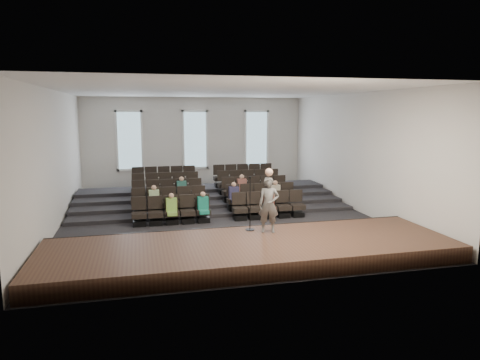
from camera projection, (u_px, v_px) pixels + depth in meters
name	position (u px, v px, depth m)	size (l,w,h in m)	color
ground	(219.00, 217.00, 17.23)	(14.00, 14.00, 0.00)	black
ceiling	(218.00, 91.00, 16.45)	(12.00, 14.00, 0.02)	white
wall_back	(195.00, 143.00, 23.58)	(12.00, 0.04, 5.00)	silver
wall_front	(273.00, 185.00, 10.10)	(12.00, 0.04, 5.00)	silver
wall_left	(55.00, 160.00, 15.46)	(0.04, 14.00, 5.00)	silver
wall_right	(357.00, 152.00, 18.23)	(0.04, 14.00, 5.00)	silver
stage	(252.00, 251.00, 12.30)	(11.80, 3.60, 0.50)	#452C1D
stage_lip	(238.00, 234.00, 14.00)	(11.80, 0.06, 0.52)	black
risers	(207.00, 198.00, 20.25)	(11.80, 4.80, 0.60)	black
seating_rows	(212.00, 194.00, 18.61)	(6.80, 4.70, 1.67)	black
windows	(195.00, 140.00, 23.49)	(8.44, 0.10, 3.24)	white
audience	(217.00, 196.00, 17.41)	(5.45, 2.64, 1.10)	#81B448
speaker	(269.00, 205.00, 13.19)	(0.63, 0.41, 1.73)	#595754
mic_stand	(250.00, 214.00, 13.47)	(0.29, 0.29, 1.73)	black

